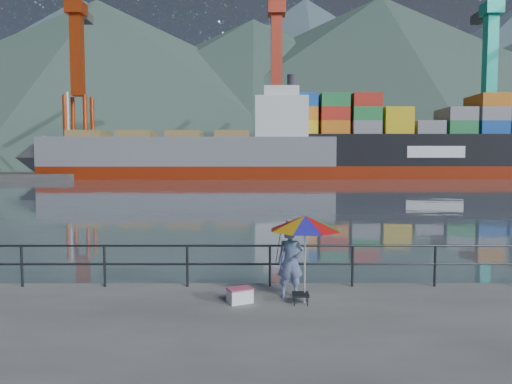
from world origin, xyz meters
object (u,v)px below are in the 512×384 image
beach_umbrella (305,223)px  cooler_bag (240,296)px  fisherman (290,262)px  container_ship (435,145)px  bulk_carrier (200,154)px

beach_umbrella → cooler_bag: size_ratio=3.99×
fisherman → container_ship: (32.19, 73.64, 5.06)m
cooler_bag → bulk_carrier: size_ratio=0.01×
fisherman → container_ship: size_ratio=0.03×
container_ship → bulk_carrier: bearing=-176.5°
beach_umbrella → container_ship: container_ship is taller
bulk_carrier → container_ship: container_ship is taller
container_ship → fisherman: bearing=-113.6°
beach_umbrella → container_ship: 80.74m
fisherman → cooler_bag: fisherman is taller
cooler_bag → container_ship: container_ship is taller
beach_umbrella → cooler_bag: 2.11m
bulk_carrier → container_ship: bearing=3.5°
beach_umbrella → bulk_carrier: 72.30m
cooler_bag → beach_umbrella: bearing=-25.7°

